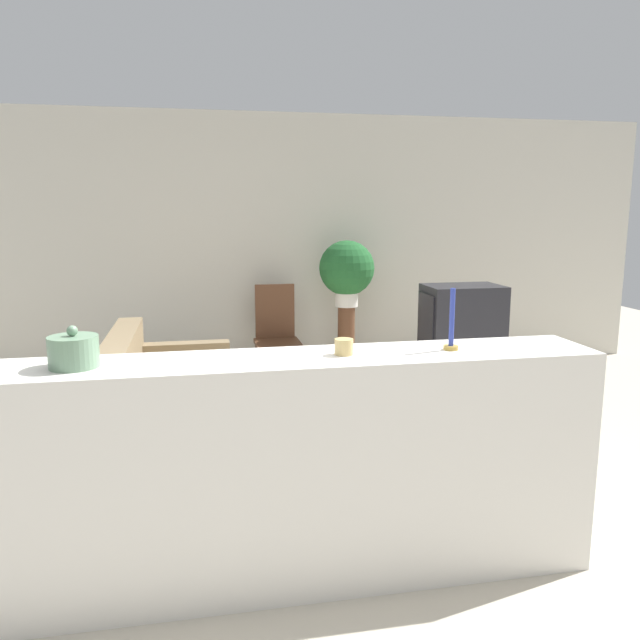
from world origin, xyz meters
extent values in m
plane|color=beige|center=(0.00, 0.00, 0.00)|extent=(14.00, 14.00, 0.00)
cube|color=beige|center=(0.00, 3.43, 1.35)|extent=(9.00, 0.06, 2.70)
cube|color=#847051|center=(-0.67, 1.49, 0.21)|extent=(0.94, 1.96, 0.42)
cube|color=#847051|center=(-1.04, 1.49, 0.61)|extent=(0.20, 1.96, 0.38)
cube|color=#847051|center=(-0.67, 0.59, 0.29)|extent=(0.94, 0.16, 0.57)
cube|color=#847051|center=(-0.67, 2.38, 0.29)|extent=(0.94, 0.16, 0.57)
cube|color=brown|center=(1.68, 1.63, 0.27)|extent=(0.88, 0.44, 0.55)
cube|color=#232328|center=(1.68, 1.63, 0.83)|extent=(0.62, 0.42, 0.57)
cube|color=black|center=(1.36, 1.63, 0.83)|extent=(0.02, 0.35, 0.45)
cube|color=brown|center=(0.30, 2.86, 0.42)|extent=(0.44, 0.44, 0.04)
cube|color=brown|center=(0.30, 3.06, 0.72)|extent=(0.40, 0.04, 0.55)
cylinder|color=brown|center=(0.11, 2.67, 0.20)|extent=(0.04, 0.04, 0.40)
cylinder|color=brown|center=(0.49, 2.67, 0.20)|extent=(0.04, 0.04, 0.40)
cylinder|color=brown|center=(0.11, 3.05, 0.20)|extent=(0.04, 0.04, 0.40)
cylinder|color=brown|center=(0.49, 3.05, 0.20)|extent=(0.04, 0.04, 0.40)
cylinder|color=brown|center=(1.01, 2.95, 0.38)|extent=(0.17, 0.17, 0.76)
cylinder|color=white|center=(1.01, 2.95, 0.84)|extent=(0.23, 0.23, 0.15)
sphere|color=#23602D|center=(1.01, 2.95, 1.15)|extent=(0.56, 0.56, 0.56)
cube|color=white|center=(0.00, -0.42, 0.54)|extent=(2.75, 0.44, 1.09)
cylinder|color=gray|center=(-0.98, -0.42, 1.15)|extent=(0.21, 0.21, 0.13)
sphere|color=gray|center=(-0.98, -0.42, 1.24)|extent=(0.05, 0.05, 0.05)
cylinder|color=tan|center=(0.18, -0.42, 1.12)|extent=(0.09, 0.09, 0.07)
cylinder|color=#B7933D|center=(0.70, -0.42, 1.10)|extent=(0.07, 0.07, 0.02)
cylinder|color=#2D3D9E|center=(0.70, -0.42, 1.24)|extent=(0.02, 0.02, 0.27)
camera|label=1|loc=(-0.46, -3.11, 1.75)|focal=35.00mm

